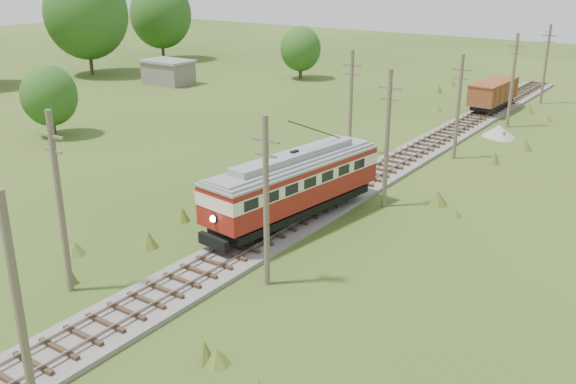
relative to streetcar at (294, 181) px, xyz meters
The scene contains 17 objects.
railbed_main 9.11m from the streetcar, 90.00° to the left, with size 3.60×96.00×0.57m.
streetcar is the anchor object (origin of this frame).
gondola 37.41m from the streetcar, 90.00° to the left, with size 2.92×8.31×2.73m.
gravel_pile 27.92m from the streetcar, 81.84° to the left, with size 3.01×3.19×1.09m.
utility_pole_r_1 20.56m from the streetcar, 81.30° to the right, with size 0.30×0.30×8.80m.
utility_pole_r_2 8.15m from the streetcar, 65.56° to the right, with size 1.60×0.30×8.60m.
utility_pole_r_3 6.83m from the streetcar, 60.85° to the left, with size 1.60×0.30×9.00m.
utility_pole_r_4 19.04m from the streetcar, 80.90° to the left, with size 1.60×0.30×8.40m.
utility_pole_r_5 31.97m from the streetcar, 83.88° to the left, with size 1.60×0.30×8.90m.
utility_pole_r_6 44.88m from the streetcar, 85.91° to the left, with size 1.60×0.30×8.70m.
utility_pole_l_a 14.04m from the streetcar, 107.57° to the right, with size 1.60×0.30×9.00m.
utility_pole_l_b 15.50m from the streetcar, 106.98° to the left, with size 1.60×0.30×8.60m.
tree_left_4 61.43m from the streetcar, 151.98° to the left, with size 11.34×11.34×14.61m.
tree_left_5 71.81m from the streetcar, 141.38° to the left, with size 9.66×9.66×12.44m.
tree_mid_a 51.11m from the streetcar, 123.23° to the left, with size 5.46×5.46×7.03m.
tree_mid_c 30.39m from the streetcar, behind, with size 5.04×5.04×6.49m.
shed 49.86m from the streetcar, 143.37° to the left, with size 6.40×4.40×3.10m.
Camera 1 is at (20.39, -4.86, 15.21)m, focal length 40.00 mm.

